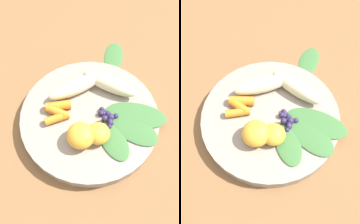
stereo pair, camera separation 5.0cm
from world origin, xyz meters
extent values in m
plane|color=brown|center=(0.00, 0.00, 0.00)|extent=(2.40, 2.40, 0.00)
cylinder|color=gray|center=(0.00, 0.00, 0.01)|extent=(0.29, 0.29, 0.03)
ellipsoid|color=beige|center=(0.03, -0.06, 0.04)|extent=(0.13, 0.09, 0.03)
ellipsoid|color=beige|center=(-0.04, -0.07, 0.04)|extent=(0.13, 0.09, 0.03)
ellipsoid|color=#F4A833|center=(-0.02, 0.05, 0.04)|extent=(0.05, 0.05, 0.03)
ellipsoid|color=#F4A833|center=(0.02, 0.06, 0.05)|extent=(0.05, 0.05, 0.04)
cylinder|color=orange|center=(0.06, -0.01, 0.04)|extent=(0.05, 0.03, 0.02)
cylinder|color=orange|center=(0.07, 0.00, 0.04)|extent=(0.05, 0.04, 0.02)
cylinder|color=orange|center=(0.07, 0.02, 0.03)|extent=(0.05, 0.03, 0.02)
sphere|color=#2D234C|center=(-0.04, 0.03, 0.03)|extent=(0.01, 0.01, 0.01)
sphere|color=#2D234C|center=(-0.04, 0.02, 0.03)|extent=(0.01, 0.01, 0.01)
sphere|color=#2D234C|center=(-0.04, 0.01, 0.03)|extent=(0.01, 0.01, 0.01)
sphere|color=#2D234C|center=(-0.04, 0.00, 0.03)|extent=(0.01, 0.01, 0.01)
sphere|color=#2D234C|center=(-0.03, 0.02, 0.03)|extent=(0.01, 0.01, 0.01)
sphere|color=#2D234C|center=(-0.02, 0.00, 0.03)|extent=(0.01, 0.01, 0.01)
sphere|color=#2D234C|center=(-0.03, -0.01, 0.03)|extent=(0.01, 0.01, 0.01)
sphere|color=#2D234C|center=(-0.04, 0.01, 0.03)|extent=(0.01, 0.01, 0.01)
sphere|color=#2D234C|center=(-0.04, 0.02, 0.03)|extent=(0.01, 0.01, 0.01)
sphere|color=#2D234C|center=(-0.03, 0.02, 0.04)|extent=(0.01, 0.01, 0.01)
sphere|color=#2D234C|center=(-0.03, -0.01, 0.03)|extent=(0.01, 0.01, 0.01)
sphere|color=#2D234C|center=(-0.03, 0.00, 0.03)|extent=(0.01, 0.01, 0.01)
sphere|color=#2D234C|center=(-0.05, 0.01, 0.03)|extent=(0.01, 0.01, 0.01)
ellipsoid|color=#3D7038|center=(-0.05, 0.06, 0.03)|extent=(0.08, 0.10, 0.01)
ellipsoid|color=#3D7038|center=(-0.09, 0.03, 0.03)|extent=(0.13, 0.11, 0.01)
ellipsoid|color=#3D7038|center=(-0.10, 0.00, 0.03)|extent=(0.13, 0.08, 0.01)
ellipsoid|color=#3D7038|center=(-0.06, -0.19, 0.00)|extent=(0.06, 0.10, 0.01)
camera|label=1|loc=(-0.01, 0.25, 0.47)|focal=39.30mm
camera|label=2|loc=(-0.06, 0.25, 0.47)|focal=39.30mm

